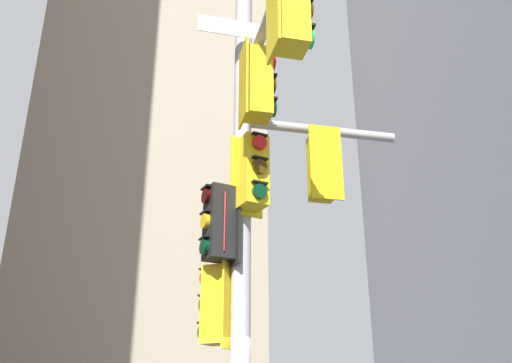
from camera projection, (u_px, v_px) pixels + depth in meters
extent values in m
cube|color=tan|center=(144.00, 151.00, 35.18)|extent=(12.45, 12.45, 33.66)
cylinder|color=#B2B2B5|center=(241.00, 231.00, 7.45)|extent=(0.26, 0.26, 7.78)
cylinder|color=#B2B2B5|center=(265.00, 27.00, 7.10)|extent=(0.29, 2.73, 0.14)
cylinder|color=#B2B2B5|center=(320.00, 130.00, 8.31)|extent=(2.37, 0.30, 0.14)
cube|color=gold|center=(243.00, 82.00, 7.20)|extent=(0.06, 0.48, 1.14)
cube|color=gold|center=(258.00, 84.00, 7.24)|extent=(0.36, 0.36, 1.00)
cylinder|color=red|center=(272.00, 64.00, 7.41)|extent=(0.07, 0.20, 0.20)
cube|color=black|center=(273.00, 56.00, 7.46)|extent=(0.08, 0.22, 0.02)
cylinder|color=#3C2C06|center=(272.00, 86.00, 7.28)|extent=(0.07, 0.20, 0.20)
cube|color=black|center=(273.00, 78.00, 7.33)|extent=(0.08, 0.22, 0.02)
cylinder|color=#06311C|center=(273.00, 109.00, 7.15)|extent=(0.07, 0.20, 0.20)
cube|color=black|center=(273.00, 101.00, 7.20)|extent=(0.08, 0.22, 0.02)
cube|color=yellow|center=(273.00, 7.00, 5.85)|extent=(0.06, 0.48, 1.14)
cube|color=yellow|center=(290.00, 10.00, 5.89)|extent=(0.36, 0.36, 1.00)
cylinder|color=#3C2C06|center=(308.00, 13.00, 5.93)|extent=(0.07, 0.20, 0.20)
cube|color=black|center=(308.00, 4.00, 5.98)|extent=(0.08, 0.22, 0.02)
cylinder|color=#19C672|center=(309.00, 40.00, 5.80)|extent=(0.07, 0.20, 0.20)
cube|color=black|center=(309.00, 30.00, 5.84)|extent=(0.08, 0.22, 0.02)
cube|color=yellow|center=(326.00, 162.00, 7.92)|extent=(0.48, 0.06, 1.14)
cube|color=yellow|center=(322.00, 167.00, 8.09)|extent=(0.36, 0.36, 1.00)
cylinder|color=red|center=(316.00, 151.00, 8.40)|extent=(0.20, 0.07, 0.20)
cube|color=black|center=(316.00, 144.00, 8.45)|extent=(0.22, 0.09, 0.02)
cylinder|color=#3C2C06|center=(317.00, 172.00, 8.27)|extent=(0.20, 0.07, 0.20)
cube|color=black|center=(317.00, 165.00, 8.32)|extent=(0.22, 0.09, 0.02)
cylinder|color=#06311C|center=(318.00, 194.00, 8.13)|extent=(0.20, 0.07, 0.20)
cube|color=black|center=(318.00, 187.00, 8.19)|extent=(0.22, 0.09, 0.02)
cube|color=gold|center=(231.00, 304.00, 7.14)|extent=(0.33, 0.39, 1.14)
cube|color=gold|center=(218.00, 305.00, 7.20)|extent=(0.48, 0.48, 1.00)
cylinder|color=red|center=(205.00, 279.00, 7.41)|extent=(0.17, 0.19, 0.20)
cube|color=black|center=(205.00, 270.00, 7.46)|extent=(0.20, 0.22, 0.02)
cylinder|color=#3C2C06|center=(204.00, 306.00, 7.28)|extent=(0.17, 0.19, 0.20)
cube|color=black|center=(204.00, 297.00, 7.32)|extent=(0.20, 0.22, 0.02)
cylinder|color=#06311C|center=(203.00, 333.00, 7.14)|extent=(0.17, 0.19, 0.20)
cube|color=black|center=(203.00, 324.00, 7.19)|extent=(0.20, 0.22, 0.02)
cube|color=yellow|center=(246.00, 177.00, 7.61)|extent=(0.48, 0.12, 1.14)
cube|color=yellow|center=(253.00, 172.00, 7.46)|extent=(0.40, 0.40, 1.00)
cylinder|color=red|center=(260.00, 143.00, 7.43)|extent=(0.21, 0.10, 0.20)
cube|color=black|center=(260.00, 135.00, 7.47)|extent=(0.23, 0.11, 0.02)
cylinder|color=#3C2C06|center=(260.00, 167.00, 7.29)|extent=(0.21, 0.10, 0.20)
cube|color=black|center=(260.00, 158.00, 7.34)|extent=(0.23, 0.11, 0.02)
cylinder|color=#06311C|center=(260.00, 191.00, 7.16)|extent=(0.21, 0.10, 0.20)
cube|color=black|center=(260.00, 183.00, 7.20)|extent=(0.23, 0.11, 0.02)
cube|color=black|center=(232.00, 225.00, 7.41)|extent=(0.12, 0.48, 1.14)
cube|color=black|center=(219.00, 223.00, 7.33)|extent=(0.40, 0.40, 1.00)
cylinder|color=#360605|center=(206.00, 196.00, 7.38)|extent=(0.10, 0.21, 0.20)
cube|color=black|center=(206.00, 188.00, 7.42)|extent=(0.11, 0.23, 0.02)
cylinder|color=yellow|center=(205.00, 221.00, 7.24)|extent=(0.10, 0.21, 0.20)
cube|color=black|center=(205.00, 212.00, 7.29)|extent=(0.11, 0.23, 0.02)
cylinder|color=#06311C|center=(204.00, 247.00, 7.11)|extent=(0.10, 0.21, 0.20)
cube|color=black|center=(204.00, 238.00, 7.15)|extent=(0.11, 0.23, 0.02)
cube|color=white|center=(249.00, 30.00, 8.28)|extent=(1.54, 0.06, 0.28)
cube|color=#19479E|center=(249.00, 30.00, 8.28)|extent=(1.50, 0.06, 0.24)
cube|color=red|center=(225.00, 228.00, 7.46)|extent=(0.17, 0.62, 0.80)
cube|color=white|center=(225.00, 228.00, 7.46)|extent=(0.16, 0.58, 0.76)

